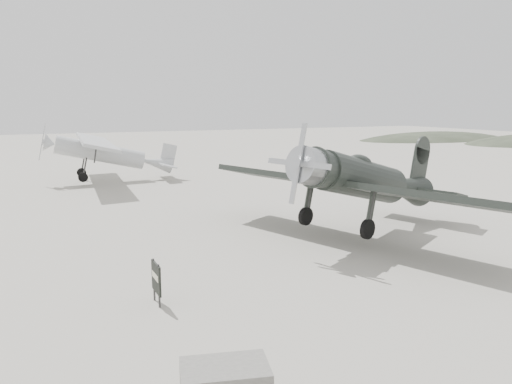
# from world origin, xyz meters

# --- Properties ---
(ground) EXTENTS (160.00, 160.00, 0.00)m
(ground) POSITION_xyz_m (0.00, 0.00, 0.00)
(ground) COLOR gray
(ground) RESTS_ON ground
(hill_northeast) EXTENTS (32.00, 16.00, 5.20)m
(hill_northeast) POSITION_xyz_m (50.00, 40.00, 0.00)
(hill_northeast) COLOR #2D3526
(hill_northeast) RESTS_ON ground
(lowwing_monoplane) EXTENTS (9.47, 12.97, 4.21)m
(lowwing_monoplane) POSITION_xyz_m (5.32, -1.66, 2.23)
(lowwing_monoplane) COLOR black
(lowwing_monoplane) RESTS_ON ground
(highwing_monoplane) EXTENTS (8.82, 12.44, 3.53)m
(highwing_monoplane) POSITION_xyz_m (-2.07, 17.40, 2.21)
(highwing_monoplane) COLOR #A6A9AB
(highwing_monoplane) RESTS_ON ground
(sign_board) EXTENTS (0.07, 0.82, 1.18)m
(sign_board) POSITION_xyz_m (-4.17, -5.24, 0.70)
(sign_board) COLOR #333333
(sign_board) RESTS_ON ground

